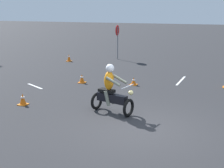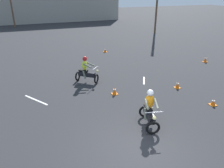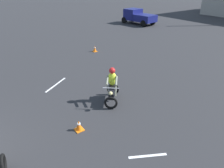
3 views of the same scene
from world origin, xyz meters
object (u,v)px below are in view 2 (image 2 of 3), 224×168
traffic_cone_mid_left (213,102)px  traffic_cone_far_center (105,50)px  traffic_cone_near_right (115,91)px  motorcycle_rider_foreground (149,110)px  motorcycle_rider_background (86,71)px  traffic_cone_far_left (178,85)px  traffic_cone_near_left (205,59)px

traffic_cone_mid_left → traffic_cone_far_center: (-1.79, 11.51, 0.01)m
traffic_cone_near_right → motorcycle_rider_foreground: bearing=-85.3°
motorcycle_rider_foreground → motorcycle_rider_background: (-1.29, 5.60, 0.00)m
motorcycle_rider_foreground → traffic_cone_mid_left: size_ratio=4.69×
traffic_cone_far_left → traffic_cone_mid_left: bearing=-80.2°
traffic_cone_mid_left → traffic_cone_near_left: bearing=50.5°
motorcycle_rider_foreground → traffic_cone_near_right: bearing=-70.1°
traffic_cone_mid_left → motorcycle_rider_foreground: bearing=-175.0°
traffic_cone_near_right → traffic_cone_far_center: traffic_cone_near_right is taller
traffic_cone_near_left → traffic_cone_far_left: traffic_cone_near_left is taller
motorcycle_rider_background → traffic_cone_far_left: motorcycle_rider_background is taller
motorcycle_rider_background → traffic_cone_near_left: bearing=133.3°
traffic_cone_near_right → traffic_cone_mid_left: 5.16m
traffic_cone_mid_left → traffic_cone_far_center: 11.65m
traffic_cone_near_right → traffic_cone_far_left: traffic_cone_near_right is taller
traffic_cone_near_right → motorcycle_rider_background: bearing=114.0°
traffic_cone_near_right → traffic_cone_near_left: bearing=17.3°
traffic_cone_far_center → traffic_cone_far_left: bearing=-81.4°
traffic_cone_near_left → traffic_cone_far_center: bearing=138.7°
motorcycle_rider_foreground → motorcycle_rider_background: bearing=-61.9°
traffic_cone_far_center → traffic_cone_far_left: 9.22m
traffic_cone_near_left → traffic_cone_near_right: (-8.97, -2.79, -0.02)m
motorcycle_rider_foreground → traffic_cone_far_center: motorcycle_rider_foreground is taller
traffic_cone_near_left → motorcycle_rider_background: bearing=-177.1°
motorcycle_rider_background → traffic_cone_near_right: (1.02, -2.29, -0.52)m
traffic_cone_mid_left → traffic_cone_far_center: bearing=98.9°
motorcycle_rider_background → traffic_cone_far_center: 7.16m
motorcycle_rider_foreground → traffic_cone_near_right: size_ratio=3.93×
traffic_cone_mid_left → traffic_cone_near_right: bearing=144.9°
motorcycle_rider_background → traffic_cone_near_right: size_ratio=3.93×
traffic_cone_mid_left → traffic_cone_far_center: size_ratio=0.96×
motorcycle_rider_foreground → traffic_cone_near_left: 10.64m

